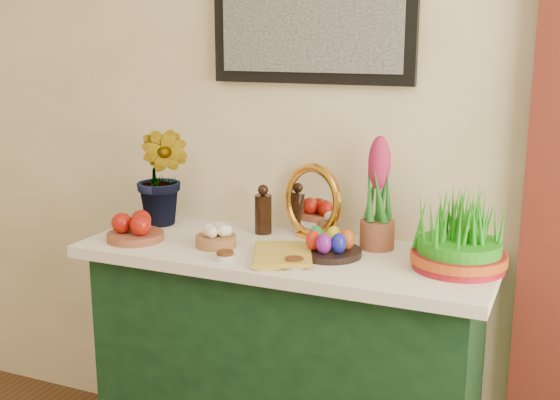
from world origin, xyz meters
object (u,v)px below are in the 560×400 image
object	(u,v)px
hyacinth_green	(162,160)
sideboard	(286,374)
mirror	(312,202)
wheatgrass_sabzeh	(460,235)
book	(253,254)

from	to	relation	value
hyacinth_green	sideboard	bearing A→B (deg)	-7.11
sideboard	mirror	bearing A→B (deg)	78.45
hyacinth_green	mirror	size ratio (longest dim) A/B	1.85
sideboard	hyacinth_green	world-z (taller)	hyacinth_green
sideboard	wheatgrass_sabzeh	xyz separation A→B (m)	(0.57, 0.02, 0.57)
sideboard	wheatgrass_sabzeh	bearing A→B (deg)	1.98
mirror	book	size ratio (longest dim) A/B	1.09
hyacinth_green	book	xyz separation A→B (m)	(0.49, -0.24, -0.23)
sideboard	book	xyz separation A→B (m)	(-0.05, -0.15, 0.48)
mirror	wheatgrass_sabzeh	xyz separation A→B (m)	(0.54, -0.14, -0.02)
sideboard	hyacinth_green	xyz separation A→B (m)	(-0.54, 0.10, 0.72)
book	wheatgrass_sabzeh	bearing A→B (deg)	-8.13
sideboard	wheatgrass_sabzeh	size ratio (longest dim) A/B	4.38
hyacinth_green	book	size ratio (longest dim) A/B	2.02
wheatgrass_sabzeh	sideboard	bearing A→B (deg)	-178.02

